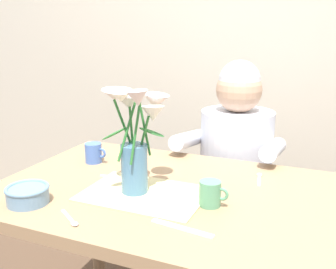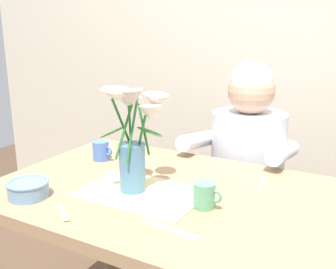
{
  "view_description": "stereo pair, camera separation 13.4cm",
  "coord_description": "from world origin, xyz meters",
  "px_view_note": "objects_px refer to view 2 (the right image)",
  "views": [
    {
      "loc": [
        0.48,
        -1.14,
        1.27
      ],
      "look_at": [
        -0.03,
        0.05,
        0.92
      ],
      "focal_mm": 41.97,
      "sensor_mm": 36.0,
      "label": 1
    },
    {
      "loc": [
        0.6,
        -1.08,
        1.27
      ],
      "look_at": [
        -0.03,
        0.05,
        0.92
      ],
      "focal_mm": 41.97,
      "sensor_mm": 36.0,
      "label": 2
    }
  ],
  "objects_px": {
    "flower_vase": "(134,131)",
    "dinner_knife": "(170,229)",
    "seated_person": "(246,182)",
    "ceramic_bowl": "(28,188)",
    "tea_cup": "(205,195)",
    "coffee_cup": "(101,151)"
  },
  "relations": [
    {
      "from": "flower_vase",
      "to": "ceramic_bowl",
      "type": "xyz_separation_m",
      "value": [
        -0.28,
        -0.21,
        -0.18
      ]
    },
    {
      "from": "tea_cup",
      "to": "dinner_knife",
      "type": "bearing_deg",
      "value": -98.8
    },
    {
      "from": "seated_person",
      "to": "flower_vase",
      "type": "height_order",
      "value": "seated_person"
    },
    {
      "from": "flower_vase",
      "to": "tea_cup",
      "type": "distance_m",
      "value": 0.31
    },
    {
      "from": "seated_person",
      "to": "ceramic_bowl",
      "type": "height_order",
      "value": "seated_person"
    },
    {
      "from": "flower_vase",
      "to": "dinner_knife",
      "type": "bearing_deg",
      "value": -37.21
    },
    {
      "from": "flower_vase",
      "to": "dinner_knife",
      "type": "distance_m",
      "value": 0.36
    },
    {
      "from": "flower_vase",
      "to": "tea_cup",
      "type": "xyz_separation_m",
      "value": [
        0.26,
        -0.0,
        -0.17
      ]
    },
    {
      "from": "dinner_knife",
      "to": "tea_cup",
      "type": "bearing_deg",
      "value": 88.41
    },
    {
      "from": "flower_vase",
      "to": "ceramic_bowl",
      "type": "height_order",
      "value": "flower_vase"
    },
    {
      "from": "ceramic_bowl",
      "to": "coffee_cup",
      "type": "distance_m",
      "value": 0.41
    },
    {
      "from": "flower_vase",
      "to": "coffee_cup",
      "type": "height_order",
      "value": "flower_vase"
    },
    {
      "from": "ceramic_bowl",
      "to": "dinner_knife",
      "type": "height_order",
      "value": "ceramic_bowl"
    },
    {
      "from": "coffee_cup",
      "to": "dinner_knife",
      "type": "bearing_deg",
      "value": -35.15
    },
    {
      "from": "flower_vase",
      "to": "ceramic_bowl",
      "type": "bearing_deg",
      "value": -142.57
    },
    {
      "from": "coffee_cup",
      "to": "tea_cup",
      "type": "xyz_separation_m",
      "value": [
        0.56,
        -0.2,
        0.0
      ]
    },
    {
      "from": "ceramic_bowl",
      "to": "tea_cup",
      "type": "relative_size",
      "value": 1.46
    },
    {
      "from": "tea_cup",
      "to": "coffee_cup",
      "type": "bearing_deg",
      "value": 160.11
    },
    {
      "from": "seated_person",
      "to": "ceramic_bowl",
      "type": "bearing_deg",
      "value": -115.61
    },
    {
      "from": "dinner_knife",
      "to": "tea_cup",
      "type": "height_order",
      "value": "tea_cup"
    },
    {
      "from": "dinner_knife",
      "to": "seated_person",
      "type": "bearing_deg",
      "value": 100.95
    },
    {
      "from": "ceramic_bowl",
      "to": "dinner_knife",
      "type": "bearing_deg",
      "value": 4.03
    }
  ]
}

